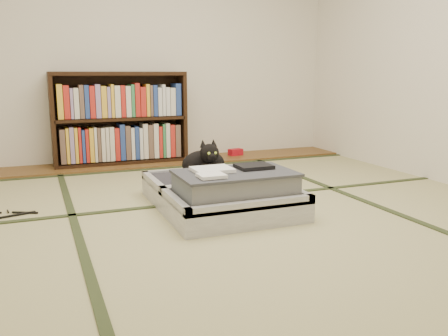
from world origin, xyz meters
name	(u,v)px	position (x,y,z in m)	size (l,w,h in m)	color
floor	(237,216)	(0.00, 0.00, 0.00)	(4.50, 4.50, 0.00)	tan
wood_strip	(160,162)	(0.00, 2.00, 0.01)	(4.00, 0.50, 0.02)	brown
red_item	(235,152)	(0.86, 2.03, 0.06)	(0.15, 0.09, 0.07)	#AE0D1B
tatami_borders	(211,197)	(0.00, 0.49, 0.00)	(4.00, 4.50, 0.01)	#2D381E
bookcase	(120,120)	(-0.38, 2.07, 0.45)	(1.32, 0.30, 0.92)	black
suitcase	(222,192)	(-0.03, 0.19, 0.12)	(0.84, 1.12, 0.33)	silver
cat	(205,163)	(-0.05, 0.47, 0.27)	(0.37, 0.38, 0.30)	black
cable_coil	(227,174)	(0.13, 0.50, 0.17)	(0.12, 0.12, 0.03)	white
hanger	(7,215)	(-1.39, 0.54, 0.01)	(0.36, 0.21, 0.01)	black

